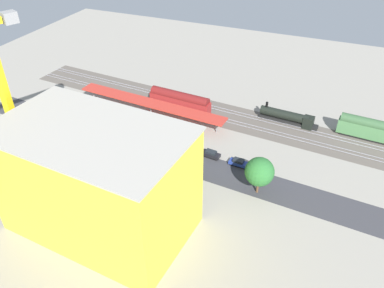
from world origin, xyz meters
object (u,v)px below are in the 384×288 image
(platform_canopy_near, at_px, (150,103))
(parked_car_2, at_px, (186,149))
(parked_car_3, at_px, (162,143))
(street_tree_4, at_px, (192,161))
(parked_car_5, at_px, (114,131))
(parked_car_4, at_px, (137,137))
(street_tree_0, at_px, (29,119))
(street_tree_2, at_px, (110,136))
(street_tree_3, at_px, (259,172))
(passenger_coach, at_px, (377,130))
(tower_crane, at_px, (3,105))
(parked_car_0, at_px, (238,163))
(box_truck_2, at_px, (118,161))
(parked_car_1, at_px, (211,154))
(street_tree_1, at_px, (86,135))
(traffic_light, at_px, (108,138))
(locomotive, at_px, (289,118))
(freight_coach_far, at_px, (180,101))
(box_truck_0, at_px, (138,170))
(construction_building, at_px, (97,182))
(box_truck_1, at_px, (103,164))

(platform_canopy_near, relative_size, parked_car_2, 11.01)
(parked_car_3, bearing_deg, street_tree_4, 142.77)
(parked_car_2, bearing_deg, parked_car_5, 0.06)
(parked_car_4, relative_size, street_tree_4, 0.61)
(street_tree_0, bearing_deg, parked_car_3, -165.59)
(street_tree_2, bearing_deg, street_tree_3, 179.50)
(street_tree_2, xyz_separation_m, street_tree_4, (-22.34, 1.75, 0.27))
(parked_car_3, xyz_separation_m, parked_car_5, (14.10, 0.28, 0.04))
(passenger_coach, height_order, tower_crane, tower_crane)
(parked_car_0, bearing_deg, box_truck_2, 23.67)
(parked_car_1, distance_m, street_tree_0, 48.64)
(parked_car_2, bearing_deg, street_tree_1, 20.53)
(parked_car_3, xyz_separation_m, street_tree_2, (9.79, 7.78, 4.28))
(parked_car_4, distance_m, traffic_light, 9.41)
(locomotive, bearing_deg, street_tree_1, 36.23)
(freight_coach_far, distance_m, parked_car_3, 18.80)
(parked_car_3, bearing_deg, box_truck_0, 93.07)
(parked_car_1, distance_m, parked_car_3, 13.46)
(locomotive, distance_m, parked_car_0, 25.04)
(locomotive, relative_size, street_tree_0, 2.24)
(passenger_coach, height_order, parked_car_1, passenger_coach)
(parked_car_0, relative_size, construction_building, 0.14)
(parked_car_0, relative_size, street_tree_1, 0.67)
(locomotive, height_order, parked_car_1, locomotive)
(traffic_light, bearing_deg, parked_car_2, -155.95)
(construction_building, bearing_deg, parked_car_0, -119.38)
(parked_car_3, height_order, box_truck_1, box_truck_1)
(platform_canopy_near, distance_m, street_tree_1, 22.56)
(parked_car_5, bearing_deg, street_tree_0, 22.93)
(parked_car_1, height_order, street_tree_3, street_tree_3)
(parked_car_2, height_order, street_tree_2, street_tree_2)
(parked_car_4, distance_m, tower_crane, 35.92)
(platform_canopy_near, bearing_deg, parked_car_5, 71.31)
(parked_car_0, relative_size, parked_car_2, 1.10)
(parked_car_5, xyz_separation_m, street_tree_2, (-4.31, 7.50, 4.23))
(box_truck_0, relative_size, street_tree_3, 1.03)
(locomotive, bearing_deg, street_tree_0, 27.38)
(street_tree_3, bearing_deg, street_tree_0, 0.63)
(platform_canopy_near, height_order, street_tree_4, street_tree_4)
(street_tree_0, relative_size, street_tree_4, 0.96)
(parked_car_0, bearing_deg, parked_car_3, -1.52)
(parked_car_3, bearing_deg, tower_crane, 54.43)
(platform_canopy_near, height_order, construction_building, construction_building)
(box_truck_1, bearing_deg, parked_car_0, -154.28)
(freight_coach_far, relative_size, street_tree_0, 2.60)
(locomotive, height_order, box_truck_0, locomotive)
(parked_car_0, distance_m, box_truck_2, 28.56)
(parked_car_3, xyz_separation_m, box_truck_0, (-0.71, 13.19, 0.94))
(parked_car_0, distance_m, tower_crane, 52.08)
(box_truck_2, distance_m, street_tree_1, 11.51)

